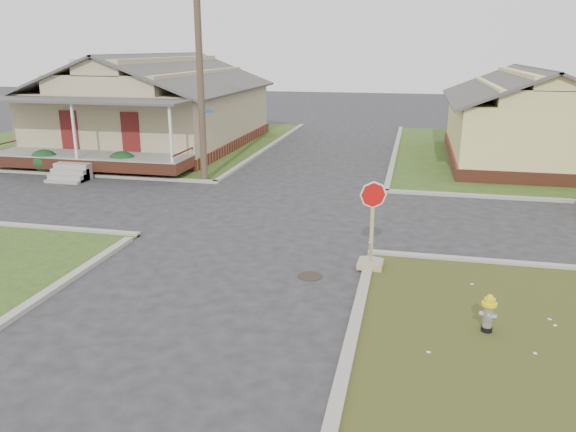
# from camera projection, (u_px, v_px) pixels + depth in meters

# --- Properties ---
(ground) EXTENTS (120.00, 120.00, 0.00)m
(ground) POSITION_uv_depth(u_px,v_px,m) (233.00, 262.00, 15.16)
(ground) COLOR #262628
(ground) RESTS_ON ground
(verge_far_left) EXTENTS (19.00, 19.00, 0.05)m
(verge_far_left) POSITION_uv_depth(u_px,v_px,m) (123.00, 141.00, 34.70)
(verge_far_left) COLOR #2E4C1B
(verge_far_left) RESTS_ON ground
(curbs) EXTENTS (80.00, 40.00, 0.12)m
(curbs) POSITION_uv_depth(u_px,v_px,m) (277.00, 212.00, 19.83)
(curbs) COLOR #9B978C
(curbs) RESTS_ON ground
(manhole) EXTENTS (0.64, 0.64, 0.01)m
(manhole) POSITION_uv_depth(u_px,v_px,m) (310.00, 276.00, 14.23)
(manhole) COLOR black
(manhole) RESTS_ON ground
(corner_house) EXTENTS (10.10, 15.50, 5.30)m
(corner_house) POSITION_uv_depth(u_px,v_px,m) (156.00, 107.00, 32.19)
(corner_house) COLOR brown
(corner_house) RESTS_ON ground
(side_house_yellow) EXTENTS (7.60, 11.60, 4.70)m
(side_house_yellow) POSITION_uv_depth(u_px,v_px,m) (527.00, 118.00, 27.84)
(side_house_yellow) COLOR brown
(side_house_yellow) RESTS_ON ground
(utility_pole) EXTENTS (1.80, 0.28, 9.00)m
(utility_pole) POSITION_uv_depth(u_px,v_px,m) (200.00, 70.00, 23.01)
(utility_pole) COLOR #443527
(utility_pole) RESTS_ON ground
(fire_hydrant) EXTENTS (0.30, 0.30, 0.81)m
(fire_hydrant) POSITION_uv_depth(u_px,v_px,m) (489.00, 311.00, 11.26)
(fire_hydrant) COLOR black
(fire_hydrant) RESTS_ON ground
(stop_sign) EXTENTS (0.66, 0.64, 2.31)m
(stop_sign) POSITION_uv_depth(u_px,v_px,m) (371.00, 249.00, 14.56)
(stop_sign) COLOR #A08557
(stop_sign) RESTS_ON ground
(hedge_left) EXTENTS (1.40, 1.14, 1.07)m
(hedge_left) POSITION_uv_depth(u_px,v_px,m) (45.00, 161.00, 25.72)
(hedge_left) COLOR #133619
(hedge_left) RESTS_ON verge_far_left
(hedge_right) EXTENTS (1.40, 1.15, 1.07)m
(hedge_right) POSITION_uv_depth(u_px,v_px,m) (122.00, 163.00, 25.26)
(hedge_right) COLOR #133619
(hedge_right) RESTS_ON verge_far_left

